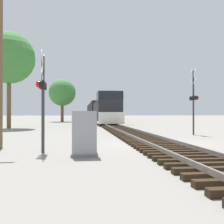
# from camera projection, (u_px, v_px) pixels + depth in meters

# --- Properties ---
(ground_plane) EXTENTS (400.00, 400.00, 0.00)m
(ground_plane) POSITION_uv_depth(u_px,v_px,m) (153.00, 144.00, 12.87)
(ground_plane) COLOR gray
(rail_track_bed) EXTENTS (2.60, 160.00, 0.31)m
(rail_track_bed) POSITION_uv_depth(u_px,v_px,m) (153.00, 141.00, 12.87)
(rail_track_bed) COLOR black
(rail_track_bed) RESTS_ON ground
(freight_train) EXTENTS (3.04, 60.60, 4.24)m
(freight_train) POSITION_uv_depth(u_px,v_px,m) (96.00, 111.00, 60.42)
(freight_train) COLOR #232326
(freight_train) RESTS_ON ground
(crossing_signal_near) EXTENTS (0.34, 1.00, 3.90)m
(crossing_signal_near) POSITION_uv_depth(u_px,v_px,m) (42.00, 90.00, 10.13)
(crossing_signal_near) COLOR #333333
(crossing_signal_near) RESTS_ON ground
(crossing_signal_far) EXTENTS (0.33, 1.00, 4.69)m
(crossing_signal_far) POSITION_uv_depth(u_px,v_px,m) (194.00, 99.00, 18.42)
(crossing_signal_far) COLOR #333333
(crossing_signal_far) RESTS_ON ground
(relay_cabinet) EXTENTS (0.93, 0.61, 1.59)m
(relay_cabinet) POSITION_uv_depth(u_px,v_px,m) (84.00, 134.00, 9.17)
(relay_cabinet) COLOR slate
(relay_cabinet) RESTS_ON ground
(tree_far_right) EXTENTS (5.25, 5.25, 9.85)m
(tree_far_right) POSITION_uv_depth(u_px,v_px,m) (9.00, 58.00, 26.77)
(tree_far_right) COLOR brown
(tree_far_right) RESTS_ON ground
(tree_mid_background) EXTENTS (4.97, 4.97, 7.91)m
(tree_mid_background) POSITION_uv_depth(u_px,v_px,m) (62.00, 93.00, 48.63)
(tree_mid_background) COLOR brown
(tree_mid_background) RESTS_ON ground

